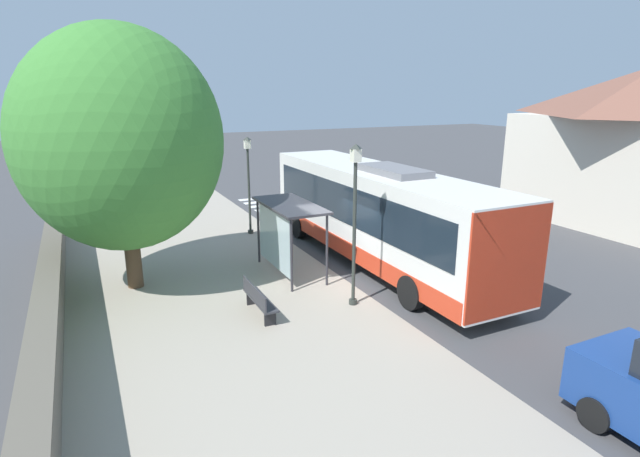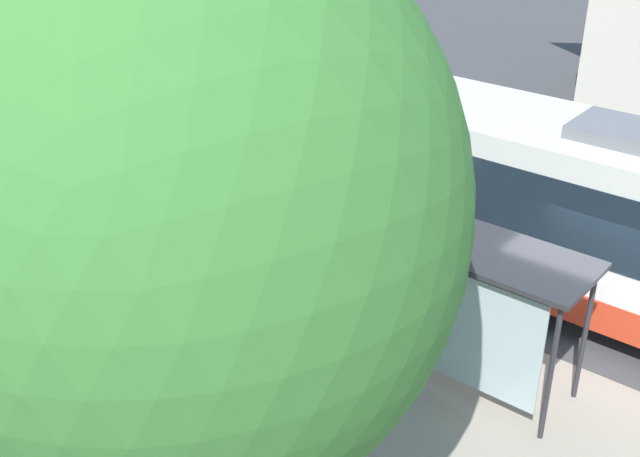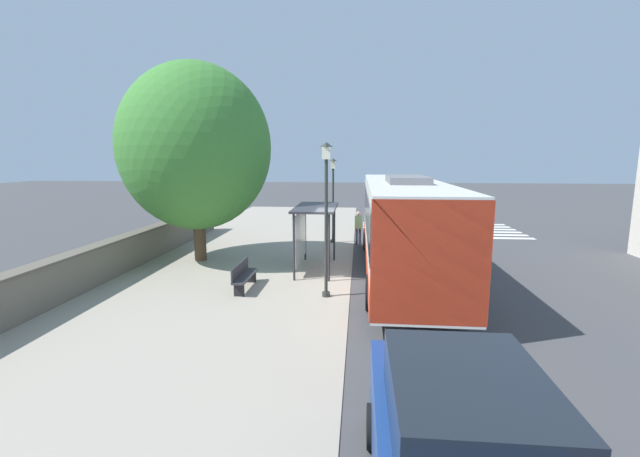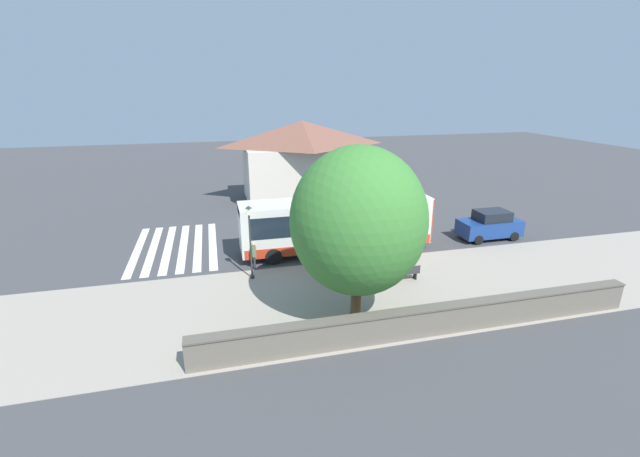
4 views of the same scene
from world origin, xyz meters
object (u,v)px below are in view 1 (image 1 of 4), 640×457
at_px(shade_tree, 121,140).
at_px(bus_shelter, 286,217).
at_px(bus, 378,213).
at_px(street_lamp_near, 355,213).
at_px(bench, 258,299).
at_px(street_lamp_far, 249,177).
at_px(pedestrian, 279,211).

bearing_deg(shade_tree, bus_shelter, -12.21).
xyz_separation_m(bus, street_lamp_near, (-2.54, -2.77, 0.88)).
bearing_deg(bench, street_lamp_far, 73.34).
height_order(street_lamp_near, street_lamp_far, street_lamp_near).
bearing_deg(bench, bus, 23.33).
bearing_deg(shade_tree, bus, -10.04).
xyz_separation_m(bus, shade_tree, (-8.07, 1.43, 2.75)).
xyz_separation_m(bus_shelter, pedestrian, (1.71, 5.03, -1.04)).
bearing_deg(bus_shelter, bench, -125.92).
height_order(street_lamp_near, shade_tree, shade_tree).
relative_size(bus_shelter, street_lamp_near, 0.72).
bearing_deg(street_lamp_near, shade_tree, 142.80).
xyz_separation_m(bus, pedestrian, (-1.60, 5.43, -0.92)).
relative_size(pedestrian, street_lamp_near, 0.35).
height_order(bus, shade_tree, shade_tree).
height_order(bus, street_lamp_far, street_lamp_far).
relative_size(bus, street_lamp_far, 2.90).
xyz_separation_m(bus_shelter, shade_tree, (-4.76, 1.03, 2.62)).
xyz_separation_m(bench, street_lamp_far, (2.38, 7.96, 2.00)).
relative_size(pedestrian, shade_tree, 0.21).
bearing_deg(bus, bus_shelter, 173.12).
height_order(bus_shelter, bench, bus_shelter).
relative_size(bus, street_lamp_near, 2.60).
distance_m(bus_shelter, street_lamp_near, 3.35).
xyz_separation_m(bus_shelter, street_lamp_near, (0.78, -3.17, 0.75)).
height_order(bus, bench, bus).
distance_m(bus, pedestrian, 5.73).
bearing_deg(bus_shelter, shade_tree, 167.79).
relative_size(street_lamp_near, shade_tree, 0.59).
height_order(bus_shelter, pedestrian, bus_shelter).
bearing_deg(street_lamp_near, pedestrian, 83.48).
relative_size(bus_shelter, street_lamp_far, 0.80).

